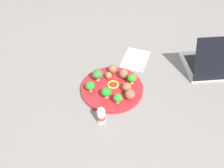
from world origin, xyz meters
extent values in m
plane|color=slate|center=(0.00, 0.00, 0.00)|extent=(4.00, 4.00, 0.00)
cylinder|color=red|center=(0.00, 0.00, 0.01)|extent=(0.28, 0.28, 0.02)
cylinder|color=#8DBA83|center=(-0.07, -0.06, 0.02)|extent=(0.01, 0.01, 0.01)
ellipsoid|color=#327625|center=(-0.07, -0.06, 0.04)|extent=(0.04, 0.04, 0.03)
cylinder|color=#9DCF72|center=(0.02, 0.08, 0.03)|extent=(0.02, 0.02, 0.02)
ellipsoid|color=#33612C|center=(0.02, 0.08, 0.05)|extent=(0.05, 0.05, 0.04)
cylinder|color=#8CC876|center=(-0.06, 0.08, 0.02)|extent=(0.01, 0.01, 0.02)
ellipsoid|color=#258223|center=(-0.06, 0.08, 0.05)|extent=(0.04, 0.04, 0.03)
cylinder|color=#A9CA73|center=(0.06, -0.07, 0.02)|extent=(0.02, 0.02, 0.02)
ellipsoid|color=#347A1C|center=(0.06, -0.07, 0.05)|extent=(0.04, 0.04, 0.03)
cylinder|color=#9DC383|center=(-0.06, 0.00, 0.02)|extent=(0.01, 0.01, 0.02)
ellipsoid|color=#1F7E1E|center=(-0.06, 0.00, 0.05)|extent=(0.04, 0.04, 0.03)
sphere|color=brown|center=(-0.03, -0.09, 0.04)|extent=(0.04, 0.04, 0.04)
sphere|color=brown|center=(0.05, 0.04, 0.03)|extent=(0.03, 0.03, 0.03)
sphere|color=brown|center=(0.08, -0.02, 0.04)|extent=(0.04, 0.04, 0.04)
sphere|color=brown|center=(0.09, 0.03, 0.04)|extent=(0.04, 0.04, 0.04)
sphere|color=brown|center=(0.01, -0.07, 0.04)|extent=(0.04, 0.04, 0.04)
torus|color=yellow|center=(0.01, 0.00, 0.02)|extent=(0.07, 0.07, 0.01)
cube|color=white|center=(0.25, -0.03, 0.00)|extent=(0.18, 0.13, 0.01)
cube|color=silver|center=(0.23, -0.01, 0.01)|extent=(0.09, 0.01, 0.01)
cube|color=silver|center=(0.29, -0.01, 0.01)|extent=(0.03, 0.02, 0.01)
cube|color=silver|center=(0.22, -0.05, 0.01)|extent=(0.09, 0.01, 0.01)
cube|color=silver|center=(0.29, -0.05, 0.01)|extent=(0.06, 0.02, 0.01)
cylinder|color=white|center=(-0.18, -0.03, 0.03)|extent=(0.03, 0.03, 0.07)
cylinder|color=red|center=(-0.18, -0.03, 0.03)|extent=(0.03, 0.03, 0.02)
cylinder|color=silver|center=(-0.18, -0.03, 0.07)|extent=(0.02, 0.02, 0.01)
cube|color=silver|center=(0.35, -0.42, 0.01)|extent=(0.34, 0.39, 0.02)
cube|color=black|center=(0.35, -0.42, 0.02)|extent=(0.27, 0.32, 0.00)
camera|label=1|loc=(-0.68, -0.28, 0.77)|focal=37.56mm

